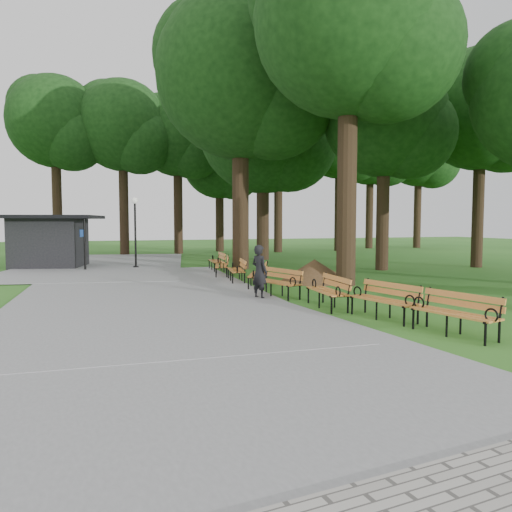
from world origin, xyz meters
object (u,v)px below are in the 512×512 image
object	(u,v)px
dirt_mound	(315,271)
bench_2	(327,291)
bench_0	(454,314)
bench_5	(236,270)
kiosk	(49,241)
bench_3	(277,282)
lawn_tree_5	(481,110)
bench_6	(221,266)
bench_4	(257,275)
lamp_post	(135,218)
lawn_tree_1	(384,117)
bench_7	(216,261)
person	(259,272)
lawn_tree_4	(263,130)
bench_1	(383,300)
lawn_tree_0	(349,22)
lawn_tree_2	(240,75)

from	to	relation	value
dirt_mound	bench_2	world-z (taller)	bench_2
bench_0	bench_5	world-z (taller)	same
kiosk	bench_0	xyz separation A→B (m)	(8.96, -18.48, -0.87)
kiosk	bench_2	bearing A→B (deg)	-48.65
bench_3	lawn_tree_5	size ratio (longest dim) A/B	0.17
bench_3	bench_6	world-z (taller)	same
bench_5	bench_6	bearing A→B (deg)	-168.66
bench_4	bench_5	xyz separation A→B (m)	(-0.25, 1.76, 0.00)
lamp_post	lawn_tree_1	bearing A→B (deg)	-22.81
kiosk	bench_2	world-z (taller)	kiosk
bench_7	lawn_tree_5	size ratio (longest dim) A/B	0.17
person	bench_2	world-z (taller)	person
bench_3	bench_5	size ratio (longest dim) A/B	1.00
person	bench_3	distance (m)	0.74
dirt_mound	lawn_tree_4	distance (m)	13.51
person	bench_6	bearing A→B (deg)	-28.62
person	bench_5	distance (m)	4.22
kiosk	bench_6	xyz separation A→B (m)	(7.23, -6.61, -0.87)
bench_1	dirt_mound	bearing A→B (deg)	154.85
person	bench_4	xyz separation A→B (m)	(0.75, 2.41, -0.36)
lawn_tree_4	person	bearing A→B (deg)	-109.77
kiosk	bench_6	size ratio (longest dim) A/B	2.21
dirt_mound	bench_2	distance (m)	5.56
bench_2	lawn_tree_0	distance (m)	10.07
bench_4	bench_7	xyz separation A→B (m)	(0.05, 6.12, 0.00)
bench_4	lamp_post	bearing A→B (deg)	-134.27
lamp_post	lawn_tree_5	size ratio (longest dim) A/B	0.32
kiosk	lawn_tree_5	distance (m)	22.59
bench_1	lawn_tree_0	bearing A→B (deg)	146.24
bench_1	bench_2	distance (m)	1.85
lamp_post	lawn_tree_2	distance (m)	8.55
lawn_tree_1	bench_4	bearing A→B (deg)	-152.62
kiosk	lawn_tree_2	size ratio (longest dim) A/B	0.31
bench_3	lawn_tree_0	world-z (taller)	lawn_tree_0
bench_4	bench_5	bearing A→B (deg)	-147.88
bench_2	lawn_tree_2	xyz separation A→B (m)	(0.92, 11.00, 8.81)
dirt_mound	lawn_tree_0	xyz separation A→B (m)	(0.68, -1.17, 8.82)
bench_5	lawn_tree_0	xyz separation A→B (m)	(3.49, -2.20, 8.82)
bench_4	lawn_tree_1	xyz separation A→B (m)	(7.64, 3.96, 6.76)
bench_1	lawn_tree_2	world-z (taller)	lawn_tree_2
lawn_tree_1	bench_0	bearing A→B (deg)	-117.35
lamp_post	bench_4	distance (m)	9.51
person	dirt_mound	world-z (taller)	person
bench_7	lawn_tree_0	xyz separation A→B (m)	(3.19, -6.56, 8.82)
bench_4	lawn_tree_2	distance (m)	11.08
dirt_mound	bench_2	size ratio (longest dim) A/B	1.25
bench_5	bench_6	distance (m)	2.07
lamp_post	bench_2	bearing A→B (deg)	-73.33
kiosk	lawn_tree_5	bearing A→B (deg)	-5.19
bench_0	bench_1	distance (m)	1.91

